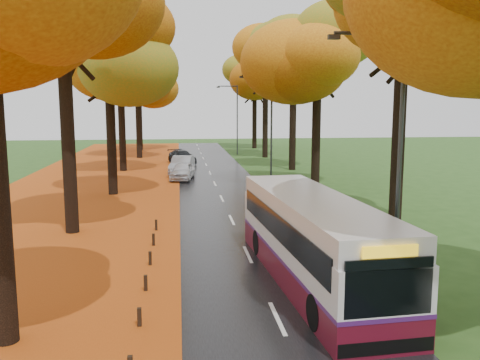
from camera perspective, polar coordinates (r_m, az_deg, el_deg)
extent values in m
cube|color=black|center=(32.55, -2.22, -1.79)|extent=(6.50, 90.00, 0.04)
cube|color=silver|center=(32.54, -2.22, -1.74)|extent=(0.12, 90.00, 0.01)
cube|color=#973B0D|center=(33.07, -17.96, -2.05)|extent=(12.00, 90.00, 0.02)
cube|color=#AF4912|center=(32.44, -7.60, -1.85)|extent=(0.90, 90.00, 0.01)
cylinder|color=black|center=(23.96, -18.78, 5.06)|extent=(0.60, 0.60, 9.15)
cylinder|color=black|center=(33.75, -14.27, 5.13)|extent=(0.60, 0.60, 8.00)
ellipsoid|color=orange|center=(33.85, -14.59, 13.61)|extent=(9.20, 9.20, 7.18)
cylinder|color=black|center=(45.71, -13.13, 6.34)|extent=(0.60, 0.60, 8.58)
ellipsoid|color=orange|center=(45.85, -13.36, 13.05)|extent=(8.00, 8.00, 6.24)
cylinder|color=black|center=(56.60, -11.34, 7.06)|extent=(0.60, 0.60, 9.15)
ellipsoid|color=orange|center=(56.76, -11.51, 12.84)|extent=(9.20, 9.20, 7.18)
cylinder|color=black|center=(66.63, -11.19, 6.76)|extent=(0.60, 0.60, 8.00)
ellipsoid|color=orange|center=(66.68, -11.31, 11.05)|extent=(8.00, 8.00, 6.24)
cylinder|color=black|center=(24.62, 17.39, 5.28)|extent=(0.60, 0.60, 9.22)
ellipsoid|color=#BF7E0E|center=(25.00, 18.00, 18.57)|extent=(8.20, 8.20, 6.40)
cylinder|color=black|center=(35.75, 8.56, 5.63)|extent=(0.60, 0.60, 8.19)
ellipsoid|color=#BF7E0E|center=(35.87, 8.74, 13.82)|extent=(9.20, 9.20, 7.18)
cylinder|color=black|center=(45.58, 5.95, 6.59)|extent=(0.60, 0.60, 8.70)
ellipsoid|color=#BF7E0E|center=(45.73, 6.05, 13.42)|extent=(8.20, 8.20, 6.40)
cylinder|color=black|center=(56.24, 2.85, 7.24)|extent=(0.60, 0.60, 9.22)
ellipsoid|color=#BF7E0E|center=(56.41, 2.90, 13.10)|extent=(9.20, 9.20, 7.18)
cylinder|color=black|center=(68.19, 1.64, 7.03)|extent=(0.60, 0.60, 8.19)
ellipsoid|color=#BF7E0E|center=(68.26, 1.66, 11.33)|extent=(8.20, 8.20, 6.40)
cube|color=black|center=(14.11, -11.23, -14.88)|extent=(0.11, 0.11, 0.52)
cube|color=black|center=(16.52, -10.55, -11.32)|extent=(0.11, 0.11, 0.52)
cube|color=black|center=(18.99, -10.06, -8.67)|extent=(0.11, 0.11, 0.52)
cube|color=black|center=(21.48, -9.68, -6.63)|extent=(0.11, 0.11, 0.52)
cube|color=black|center=(24.00, -9.39, -5.02)|extent=(0.11, 0.11, 0.52)
cylinder|color=#333538|center=(16.49, 17.47, 1.76)|extent=(0.14, 0.14, 8.00)
cylinder|color=#333538|center=(16.10, 14.40, 15.66)|extent=(2.20, 0.11, 0.11)
cube|color=#333538|center=(15.73, 10.50, 15.51)|extent=(0.35, 0.18, 0.14)
cylinder|color=#333538|center=(37.58, 3.55, 5.69)|extent=(0.14, 0.14, 8.00)
cylinder|color=#333538|center=(37.42, 1.91, 11.67)|extent=(2.20, 0.11, 0.11)
cube|color=#333538|center=(37.26, 0.20, 11.50)|extent=(0.35, 0.18, 0.14)
cylinder|color=#333538|center=(59.34, -0.31, 6.72)|extent=(0.14, 0.14, 8.00)
cylinder|color=#333538|center=(59.23, -1.39, 10.49)|extent=(2.20, 0.11, 0.11)
cube|color=#333538|center=(59.13, -2.47, 10.37)|extent=(0.35, 0.18, 0.14)
cube|color=#520C1C|center=(17.17, 8.09, -9.73)|extent=(3.10, 10.77, 0.87)
cube|color=silver|center=(16.87, 8.17, -6.30)|extent=(3.10, 10.77, 1.26)
cube|color=silver|center=(16.65, 8.24, -3.08)|extent=(3.03, 10.56, 0.68)
cube|color=#461B5E|center=(17.03, 8.13, -8.19)|extent=(3.12, 10.79, 0.12)
cube|color=black|center=(16.78, 8.19, -5.02)|extent=(3.07, 9.93, 0.82)
cube|color=black|center=(12.15, 16.35, -11.51)|extent=(2.13, 0.20, 1.35)
cube|color=yellow|center=(11.90, 16.52, -7.70)|extent=(1.33, 0.15, 0.27)
cube|color=black|center=(12.72, 16.03, -17.52)|extent=(2.37, 0.27, 0.34)
cylinder|color=black|center=(13.61, 8.61, -14.50)|extent=(0.33, 0.98, 0.97)
cylinder|color=black|center=(14.44, 17.04, -13.42)|extent=(0.33, 0.98, 0.97)
cylinder|color=black|center=(19.81, 2.12, -7.02)|extent=(0.33, 0.98, 0.97)
cylinder|color=black|center=(20.39, 8.14, -6.65)|extent=(0.33, 0.98, 0.97)
imported|color=silver|center=(39.62, -6.48, 1.03)|extent=(2.23, 4.17, 1.35)
imported|color=gray|center=(42.67, -6.52, 1.66)|extent=(2.31, 4.77, 1.51)
imported|color=black|center=(50.57, -6.54, 2.60)|extent=(3.17, 4.77, 1.28)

